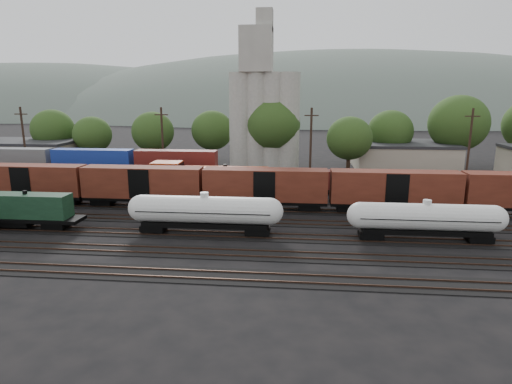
# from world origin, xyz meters

# --- Properties ---
(ground) EXTENTS (600.00, 600.00, 0.00)m
(ground) POSITION_xyz_m (0.00, 0.00, 0.00)
(ground) COLOR black
(tracks) EXTENTS (180.00, 33.20, 0.20)m
(tracks) POSITION_xyz_m (0.00, 0.00, 0.05)
(tracks) COLOR black
(tracks) RESTS_ON ground
(green_locomotive) EXTENTS (15.51, 2.74, 4.11)m
(green_locomotive) POSITION_xyz_m (-21.02, -5.00, 2.36)
(green_locomotive) COLOR black
(green_locomotive) RESTS_ON ground
(tank_car_a) EXTENTS (15.87, 2.84, 4.16)m
(tank_car_a) POSITION_xyz_m (0.78, -5.00, 2.49)
(tank_car_a) COLOR silver
(tank_car_a) RESTS_ON ground
(tank_car_b) EXTENTS (14.99, 2.68, 3.93)m
(tank_car_b) POSITION_xyz_m (22.42, -5.00, 2.36)
(tank_car_b) COLOR silver
(tank_car_b) RESTS_ON ground
(orange_locomotive) EXTENTS (19.10, 3.18, 4.78)m
(orange_locomotive) POSITION_xyz_m (-2.92, 10.00, 2.71)
(orange_locomotive) COLOR black
(orange_locomotive) RESTS_ON ground
(boxcar_string) EXTENTS (122.80, 2.90, 4.20)m
(boxcar_string) POSITION_xyz_m (-16.97, 5.00, 3.12)
(boxcar_string) COLOR black
(boxcar_string) RESTS_ON ground
(container_wall) EXTENTS (167.81, 2.60, 5.80)m
(container_wall) POSITION_xyz_m (-2.04, 15.00, 2.56)
(container_wall) COLOR black
(container_wall) RESTS_ON ground
(grain_silo) EXTENTS (13.40, 5.00, 29.00)m
(grain_silo) POSITION_xyz_m (3.28, 36.00, 11.26)
(grain_silo) COLOR #A7A499
(grain_silo) RESTS_ON ground
(industrial_sheds) EXTENTS (119.38, 17.26, 5.10)m
(industrial_sheds) POSITION_xyz_m (6.63, 35.25, 2.56)
(industrial_sheds) COLOR #9E937F
(industrial_sheds) RESTS_ON ground
(tree_band) EXTENTS (166.99, 19.02, 14.34)m
(tree_band) POSITION_xyz_m (11.82, 37.52, 7.64)
(tree_band) COLOR black
(tree_band) RESTS_ON ground
(utility_poles) EXTENTS (122.20, 0.36, 12.00)m
(utility_poles) POSITION_xyz_m (0.00, 22.00, 6.21)
(utility_poles) COLOR black
(utility_poles) RESTS_ON ground
(distant_hills) EXTENTS (860.00, 286.00, 130.00)m
(distant_hills) POSITION_xyz_m (23.92, 260.00, -20.56)
(distant_hills) COLOR #59665B
(distant_hills) RESTS_ON ground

